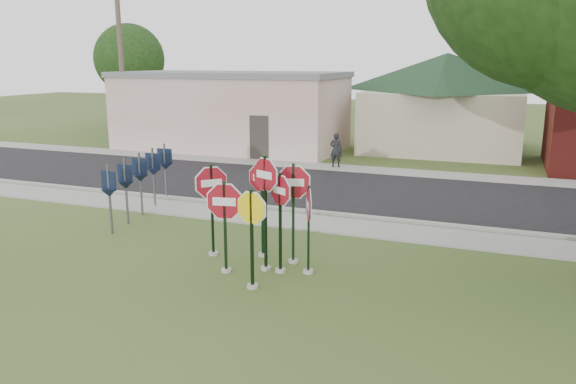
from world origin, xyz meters
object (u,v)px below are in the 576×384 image
at_px(stop_sign_yellow, 252,228).
at_px(pedestrian, 336,150).
at_px(utility_pole_near, 121,57).
at_px(stop_sign_left, 225,214).
at_px(stop_sign_center, 265,196).

height_order(stop_sign_yellow, pedestrian, stop_sign_yellow).
relative_size(stop_sign_yellow, utility_pole_near, 0.24).
xyz_separation_m(stop_sign_left, pedestrian, (-1.29, 13.36, -0.55)).
distance_m(stop_sign_yellow, stop_sign_left, 1.16).
bearing_deg(utility_pole_near, stop_sign_center, -44.02).
bearing_deg(stop_sign_yellow, stop_sign_center, 98.12).
height_order(stop_sign_yellow, stop_sign_left, stop_sign_yellow).
relative_size(utility_pole_near, pedestrian, 6.13).
bearing_deg(stop_sign_yellow, stop_sign_left, 146.42).
height_order(stop_sign_center, stop_sign_left, stop_sign_center).
distance_m(stop_sign_left, pedestrian, 13.43).
bearing_deg(stop_sign_left, utility_pole_near, 133.36).
bearing_deg(stop_sign_left, stop_sign_center, 29.26).
relative_size(stop_sign_center, utility_pole_near, 0.30).
xyz_separation_m(stop_sign_center, utility_pole_near, (-14.18, 13.71, 3.19)).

